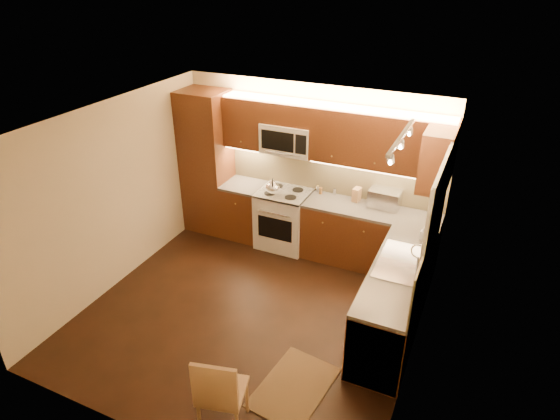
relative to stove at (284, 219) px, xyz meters
The scene contains 37 objects.
floor 1.76m from the stove, 79.85° to the right, with size 4.00×4.00×0.01m, color black.
ceiling 2.66m from the stove, 79.85° to the right, with size 4.00×4.00×0.01m, color beige.
wall_back 0.91m from the stove, 47.29° to the left, with size 4.00×0.01×2.50m, color beige.
wall_front 3.77m from the stove, 85.33° to the right, with size 4.00×0.01×2.50m, color beige.
wall_left 2.51m from the stove, 135.42° to the right, with size 0.01×4.00×2.50m, color beige.
wall_right 2.95m from the stove, 36.06° to the right, with size 0.01×4.00×2.50m, color beige.
pantry 1.52m from the stove, behind, with size 0.70×0.60×2.30m, color #451E0E.
base_cab_back_left 0.69m from the stove, behind, with size 0.62×0.60×0.86m, color #451E0E.
counter_back_left 0.81m from the stove, behind, with size 0.62×0.60×0.04m, color #393734.
base_cab_back_right 1.34m from the stove, ahead, with size 1.92×0.60×0.86m, color #451E0E.
counter_back_right 1.40m from the stove, ahead, with size 1.92×0.60×0.04m, color #393734.
base_cab_right 2.37m from the stove, 32.52° to the right, with size 0.60×2.00×0.86m, color #451E0E.
counter_right 2.41m from the stove, 32.52° to the right, with size 0.60×2.00×0.04m, color #393734.
dishwasher 2.81m from the stove, 44.64° to the right, with size 0.58×0.60×0.84m, color silver.
backsplash_back 1.03m from the stove, 25.86° to the left, with size 3.30×0.02×0.60m, color tan.
backsplash_right 2.72m from the stove, 29.11° to the right, with size 0.02×2.00×0.60m, color tan.
upper_cab_back_left 1.58m from the stove, 167.74° to the left, with size 0.62×0.35×0.75m, color #451E0E.
upper_cab_back_right 1.95m from the stove, ahead, with size 1.92×0.35×0.75m, color #451E0E.
upper_cab_bridge 1.64m from the stove, 90.00° to the left, with size 0.76×0.35×0.31m, color #451E0E.
upper_cab_right_corner 2.57m from the stove, ahead, with size 0.35×0.50×0.75m, color #451E0E.
stove is the anchor object (origin of this frame).
microwave 1.27m from the stove, 90.00° to the left, with size 0.76×0.38×0.44m, color silver, non-canonical shape.
window_frame 2.79m from the stove, 26.21° to the right, with size 0.03×1.44×1.24m, color silver.
window_blinds 2.77m from the stove, 26.41° to the right, with size 0.02×1.36×1.16m, color silver.
sink 2.35m from the stove, 29.36° to the right, with size 0.52×0.86×0.15m, color silver, non-canonical shape.
faucet 2.52m from the stove, 27.30° to the right, with size 0.20×0.04×0.30m, color silver, non-canonical shape.
track_light_bar 3.01m from the stove, 34.57° to the right, with size 0.04×1.20×0.03m, color silver.
kettle 0.61m from the stove, 136.42° to the right, with size 0.21×0.21×0.25m, color silver, non-canonical shape.
toaster_oven 1.60m from the stove, ahead, with size 0.44×0.33×0.26m, color silver.
knife_block 1.21m from the stove, 10.77° to the left, with size 0.09×0.15×0.20m, color #A4794A.
spice_jar_a 0.71m from the stove, 31.06° to the left, with size 0.04×0.04×0.09m, color silver.
spice_jar_b 0.74m from the stove, 21.78° to the left, with size 0.05×0.05×0.10m, color brown.
spice_jar_c 0.90m from the stove, 20.46° to the left, with size 0.05×0.05×0.10m, color silver.
spice_jar_d 0.71m from the stove, 31.06° to the left, with size 0.04×0.04×0.09m, color olive.
soap_bottle 2.26m from the stove, 13.11° to the right, with size 0.08×0.08×0.18m, color silver.
rug 2.91m from the stove, 63.60° to the right, with size 0.65×0.97×0.01m, color black.
dining_chair 3.37m from the stove, 75.61° to the right, with size 0.42×0.42×0.95m, color #A4794A, non-canonical shape.
Camera 1 is at (2.33, -4.21, 4.02)m, focal length 30.52 mm.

